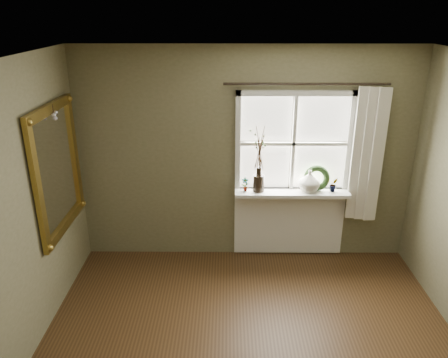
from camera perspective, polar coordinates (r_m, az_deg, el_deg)
ceiling at (r=2.71m, az=5.32°, el=13.66°), size 4.50×4.50×0.00m
wall_back at (r=5.25m, az=2.87°, el=3.01°), size 4.00×0.10×2.60m
window_frame at (r=5.18m, az=9.04°, el=4.60°), size 1.36×0.06×1.24m
window_sill at (r=5.28m, az=8.84°, el=-1.78°), size 1.36×0.26×0.04m
window_apron at (r=5.56m, az=8.43°, el=-5.49°), size 1.36×0.04×0.88m
dark_jug at (r=5.19m, az=4.53°, el=-0.55°), size 0.17×0.17×0.20m
cream_vase at (r=5.25m, az=11.09°, el=-0.26°), size 0.26×0.26×0.26m
wreath at (r=5.31m, az=11.97°, el=-0.23°), size 0.32×0.16×0.32m
potted_plant_left at (r=5.19m, az=2.78°, el=-0.71°), size 0.10×0.07×0.17m
potted_plant_right at (r=5.33m, az=14.13°, el=-0.70°), size 0.11×0.09×0.18m
curtain at (r=5.32m, az=18.12°, el=2.91°), size 0.36×0.12×1.59m
curtain_rod at (r=4.99m, az=10.78°, el=12.10°), size 1.84×0.03×0.03m
gilt_mirror at (r=4.78m, az=-20.93°, el=1.24°), size 0.10×1.13×1.35m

